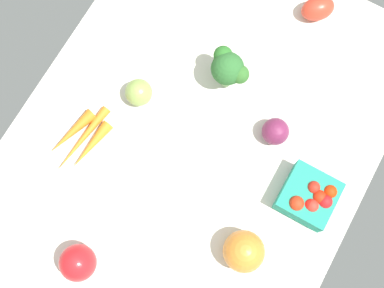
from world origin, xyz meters
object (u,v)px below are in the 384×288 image
Objects in this scene: bell_pepper_red at (78,263)px; carrot_bunch at (81,139)px; red_onion_center at (275,131)px; berry_basket at (310,197)px; heirloom_tomato_orange at (244,251)px; broccoli_head at (228,67)px; roma_tomato at (318,9)px; heirloom_tomato_green at (139,92)px.

bell_pepper_red is 0.47× the size of carrot_bunch.
carrot_bunch is at bearing 120.87° from red_onion_center.
red_onion_center is (9.27, 12.81, -0.20)cm from berry_basket.
bell_pepper_red is (-35.36, 35.21, 0.94)cm from berry_basket.
heirloom_tomato_orange is 33.79cm from bell_pepper_red.
broccoli_head reaches higher than berry_basket.
roma_tomato is at bearing 8.85° from red_onion_center.
heirloom_tomato_green is 0.78× the size of roma_tomato.
heirloom_tomato_green is (2.42, 43.45, -0.15)cm from berry_basket.
heirloom_tomato_green is at bearing 131.46° from broccoli_head.
heirloom_tomato_orange is at bearing -117.86° from heirloom_tomato_green.
red_onion_center is at bearing 54.11° from berry_basket.
red_onion_center is (-6.51, -15.52, -4.11)cm from broccoli_head.
heirloom_tomato_green is 0.70× the size of heirloom_tomato_orange.
broccoli_head is 1.40× the size of roma_tomato.
berry_basket reaches higher than heirloom_tomato_green.
carrot_bunch is (-12.66, 49.50, -1.90)cm from berry_basket.
berry_basket is 32.66cm from broccoli_head.
roma_tomato is at bearing 23.51° from berry_basket.
red_onion_center reaches higher than roma_tomato.
broccoli_head is 1.33× the size of bell_pepper_red.
roma_tomato is (31.42, 4.89, -0.25)cm from red_onion_center.
bell_pepper_red is (-51.14, 6.87, -2.97)cm from broccoli_head.
broccoli_head reaches higher than heirloom_tomato_green.
carrot_bunch is (-21.93, 36.69, -1.70)cm from red_onion_center.
carrot_bunch is (-28.44, 21.16, -5.81)cm from broccoli_head.
heirloom_tomato_orange reaches higher than heirloom_tomato_green.
heirloom_tomato_green is 31.40cm from red_onion_center.
carrot_bunch is at bearing 158.16° from heirloom_tomato_green.
broccoli_head is at bearing 33.25° from heirloom_tomato_orange.
heirloom_tomato_orange is (-32.68, -21.43, -2.77)cm from broccoli_head.
berry_basket is 44.38cm from roma_tomato.
broccoli_head is (15.78, 28.33, 3.90)cm from berry_basket.
berry_basket is 0.62× the size of carrot_bunch.
bell_pepper_red is (-18.46, 28.30, -0.20)cm from heirloom_tomato_orange.
berry_basket is at bearing -125.89° from red_onion_center.
heirloom_tomato_orange is 42.91cm from carrot_bunch.
heirloom_tomato_green is 0.34× the size of carrot_bunch.
carrot_bunch is (22.69, 14.29, -2.84)cm from bell_pepper_red.
heirloom_tomato_green is 41.36cm from heirloom_tomato_orange.
red_onion_center is 42.78cm from carrot_bunch.
heirloom_tomato_orange is (-26.16, -5.90, 1.34)cm from red_onion_center.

